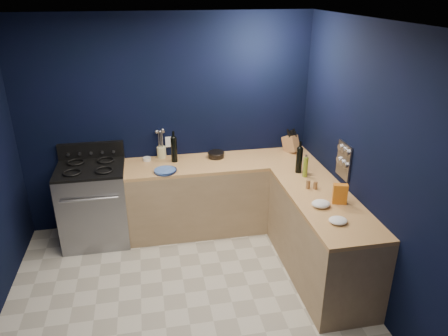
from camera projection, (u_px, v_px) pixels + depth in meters
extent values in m
cube|color=beige|center=(187.00, 309.00, 4.08)|extent=(3.50, 3.50, 0.02)
cube|color=silver|center=(175.00, 23.00, 3.03)|extent=(3.50, 3.50, 0.02)
cube|color=black|center=(168.00, 124.00, 5.14)|extent=(3.50, 0.02, 2.60)
cube|color=black|center=(375.00, 171.00, 3.86)|extent=(0.02, 3.50, 2.60)
cube|color=tan|center=(221.00, 196.00, 5.30)|extent=(2.30, 0.63, 0.86)
cube|color=#9B6735|center=(221.00, 163.00, 5.12)|extent=(2.30, 0.63, 0.04)
cube|color=tan|center=(320.00, 239.00, 4.40)|extent=(0.63, 1.67, 0.86)
cube|color=#9B6735|center=(324.00, 200.00, 4.22)|extent=(0.63, 1.67, 0.04)
cube|color=gray|center=(95.00, 205.00, 5.01)|extent=(0.76, 0.66, 0.92)
cube|color=black|center=(92.00, 219.00, 4.73)|extent=(0.59, 0.02, 0.42)
cube|color=black|center=(90.00, 168.00, 4.82)|extent=(0.76, 0.66, 0.03)
cube|color=black|center=(91.00, 151.00, 5.05)|extent=(0.76, 0.06, 0.20)
cube|color=gray|center=(344.00, 161.00, 4.39)|extent=(0.02, 0.28, 0.38)
cube|color=white|center=(169.00, 142.00, 5.21)|extent=(0.09, 0.02, 0.13)
cylinder|color=#33569F|center=(165.00, 171.00, 4.80)|extent=(0.27, 0.27, 0.03)
cylinder|color=white|center=(147.00, 159.00, 5.12)|extent=(0.12, 0.12, 0.04)
cylinder|color=beige|center=(162.00, 152.00, 5.19)|extent=(0.12, 0.12, 0.14)
cylinder|color=black|center=(174.00, 150.00, 5.04)|extent=(0.09, 0.09, 0.30)
cylinder|color=black|center=(216.00, 155.00, 5.20)|extent=(0.22, 0.22, 0.07)
cube|color=#9B6C3F|center=(291.00, 144.00, 5.36)|extent=(0.22, 0.26, 0.25)
cylinder|color=black|center=(299.00, 160.00, 4.75)|extent=(0.08, 0.08, 0.29)
cylinder|color=olive|center=(305.00, 167.00, 4.66)|extent=(0.06, 0.06, 0.23)
cylinder|color=olive|center=(308.00, 184.00, 4.41)|extent=(0.05, 0.05, 0.10)
cylinder|color=olive|center=(315.00, 185.00, 4.40)|extent=(0.05, 0.05, 0.09)
cube|color=#B62207|center=(340.00, 194.00, 4.09)|extent=(0.15, 0.10, 0.20)
ellipsoid|color=white|center=(321.00, 204.00, 4.05)|extent=(0.21, 0.19, 0.06)
ellipsoid|color=white|center=(338.00, 220.00, 3.78)|extent=(0.21, 0.20, 0.05)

